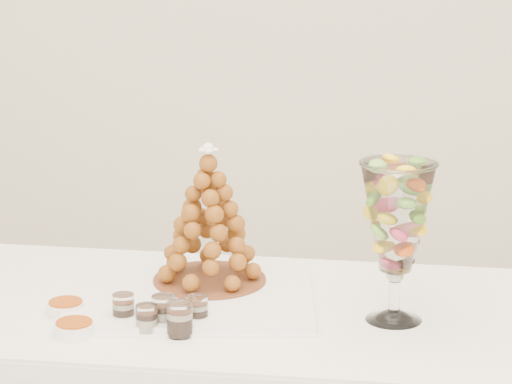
# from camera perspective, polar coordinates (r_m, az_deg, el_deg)

# --- Properties ---
(lace_tray) EXTENTS (0.62, 0.50, 0.02)m
(lace_tray) POSITION_cam_1_polar(r_m,az_deg,el_deg) (2.88, -3.08, -4.98)
(lace_tray) COLOR white
(lace_tray) RESTS_ON buffet_table
(macaron_vase) EXTENTS (0.17, 0.17, 0.37)m
(macaron_vase) POSITION_cam_1_polar(r_m,az_deg,el_deg) (2.71, 6.65, -1.27)
(macaron_vase) COLOR white
(macaron_vase) RESTS_ON buffet_table
(verrine_a) EXTENTS (0.05, 0.05, 0.07)m
(verrine_a) POSITION_cam_1_polar(r_m,az_deg,el_deg) (2.76, -6.25, -5.47)
(verrine_a) COLOR white
(verrine_a) RESTS_ON buffet_table
(verrine_b) EXTENTS (0.06, 0.06, 0.07)m
(verrine_b) POSITION_cam_1_polar(r_m,az_deg,el_deg) (2.73, -4.36, -5.64)
(verrine_b) COLOR white
(verrine_b) RESTS_ON buffet_table
(verrine_c) EXTENTS (0.06, 0.06, 0.07)m
(verrine_c) POSITION_cam_1_polar(r_m,az_deg,el_deg) (2.74, -2.78, -5.57)
(verrine_c) COLOR white
(verrine_c) RESTS_ON buffet_table
(verrine_d) EXTENTS (0.06, 0.06, 0.07)m
(verrine_d) POSITION_cam_1_polar(r_m,az_deg,el_deg) (2.70, -5.16, -5.98)
(verrine_d) COLOR white
(verrine_d) RESTS_ON buffet_table
(verrine_e) EXTENTS (0.07, 0.07, 0.08)m
(verrine_e) POSITION_cam_1_polar(r_m,az_deg,el_deg) (2.68, -3.61, -5.99)
(verrine_e) COLOR white
(verrine_e) RESTS_ON buffet_table
(ramekin_back) EXTENTS (0.09, 0.09, 0.03)m
(ramekin_back) POSITION_cam_1_polar(r_m,az_deg,el_deg) (2.84, -8.94, -5.42)
(ramekin_back) COLOR white
(ramekin_back) RESTS_ON buffet_table
(ramekin_front) EXTENTS (0.09, 0.09, 0.03)m
(ramekin_front) POSITION_cam_1_polar(r_m,az_deg,el_deg) (2.71, -8.55, -6.40)
(ramekin_front) COLOR white
(ramekin_front) RESTS_ON buffet_table
(croquembouche) EXTENTS (0.28, 0.28, 0.34)m
(croquembouche) POSITION_cam_1_polar(r_m,az_deg,el_deg) (2.91, -2.23, -1.09)
(croquembouche) COLOR brown
(croquembouche) RESTS_ON lace_tray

